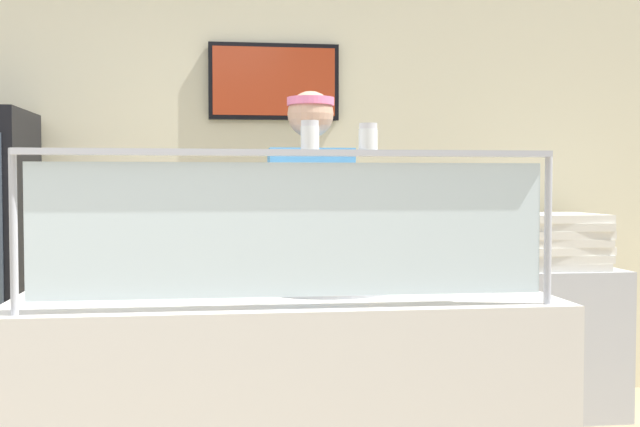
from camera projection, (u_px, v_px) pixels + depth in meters
The scene contains 10 objects.
shop_rear_unit at pixel (257, 181), 4.72m from camera, with size 6.26×0.13×2.70m.
serving_counter at pixel (285, 427), 2.74m from camera, with size 1.86×0.76×0.95m, color silver.
sneeze_guard at pixel (293, 210), 2.39m from camera, with size 1.69×0.06×0.50m.
pizza_tray at pixel (327, 285), 2.85m from camera, with size 0.51×0.51×0.04m.
pizza_server at pixel (328, 280), 2.83m from camera, with size 0.07×0.28×0.01m, color #ADAFB7.
parmesan_shaker at pixel (310, 137), 2.38m from camera, with size 0.06×0.06×0.09m.
pepper_flake_shaker at pixel (368, 138), 2.41m from camera, with size 0.06×0.06×0.08m.
worker_figure at pixel (312, 257), 3.50m from camera, with size 0.41×0.50×1.76m.
prep_shelf at pixel (554, 340), 4.49m from camera, with size 0.70×0.55×0.85m, color #B7BABF.
pizza_box_stack at pixel (557, 241), 4.47m from camera, with size 0.51×0.50×0.31m.
Camera 1 is at (0.71, -2.32, 1.34)m, focal length 43.22 mm.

